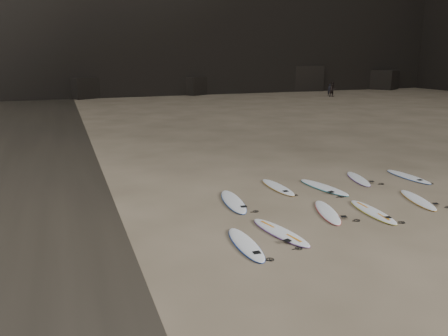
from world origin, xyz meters
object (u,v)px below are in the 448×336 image
Objects in this scene: person_a at (330,90)px; surfboard_5 at (233,201)px; surfboard_2 at (327,212)px; surfboard_4 at (418,200)px; surfboard_7 at (324,187)px; surfboard_3 at (373,212)px; surfboard_8 at (358,179)px; surfboard_1 at (280,232)px; surfboard_6 at (278,187)px; surfboard_9 at (408,176)px; surfboard_0 at (246,244)px; person_b at (333,89)px.

surfboard_5 is at bearing -94.50° from person_a.
surfboard_2 is at bearing -90.15° from person_a.
surfboard_7 is at bearing 149.26° from surfboard_4.
surfboard_5 is at bearing 150.79° from surfboard_3.
surfboard_5 reaches higher than surfboard_8.
surfboard_8 is at bearing 111.44° from surfboard_4.
surfboard_5 is (-0.28, 3.09, 0.00)m from surfboard_1.
surfboard_9 is at bearing -7.09° from surfboard_6.
person_b is at bearing 55.59° from surfboard_0.
surfboard_6 is 3.79m from surfboard_8.
surfboard_7 is (-2.36, 2.53, 0.00)m from surfboard_4.
surfboard_1 is at bearing -148.22° from surfboard_7.
surfboard_3 is 2.98m from surfboard_7.
surfboard_9 is (5.77, 2.54, 0.00)m from surfboard_2.
person_a is at bearing 52.14° from surfboard_6.
surfboard_5 is at bearing 158.32° from surfboard_2.
surfboard_7 is at bearing -148.40° from surfboard_8.
person_b is at bearing 73.50° from surfboard_2.
surfboard_9 reaches higher than surfboard_2.
person_a is (18.57, 33.95, 0.72)m from surfboard_9.
surfboard_0 is 5.62m from surfboard_6.
surfboard_3 is at bearing -100.94° from surfboard_7.
surfboard_8 is 39.42m from person_a.
surfboard_7 is at bearing -90.37° from person_a.
surfboard_9 is 38.70m from person_a.
surfboard_1 is 1.02× the size of surfboard_9.
surfboard_1 reaches higher than surfboard_4.
surfboard_4 is (6.11, 0.92, -0.00)m from surfboard_1.
surfboard_2 is 0.97× the size of surfboard_6.
surfboard_1 reaches higher than surfboard_2.
surfboard_7 is 2.15m from surfboard_8.
surfboard_0 is 3.85m from surfboard_2.
surfboard_2 is 3.33m from surfboard_5.
surfboard_9 is (4.32, 0.07, -0.00)m from surfboard_7.
surfboard_6 is at bearing 147.85° from surfboard_7.
person_a reaches higher than surfboard_6.
surfboard_2 is 6.30m from surfboard_9.
surfboard_1 is 45.97m from person_a.
surfboard_0 is at bearing -98.74° from surfboard_5.
surfboard_8 is at bearing 63.37° from surfboard_3.
person_b is at bearing 76.44° from surfboard_4.
surfboard_3 is 0.92× the size of surfboard_5.
surfboard_7 is (3.74, 3.44, 0.00)m from surfboard_1.
surfboard_3 is 4.02m from surfboard_6.
surfboard_8 is at bearing 22.90° from surfboard_1.
person_b is at bearing 59.44° from surfboard_9.
surfboard_1 is 6.18m from surfboard_4.
surfboard_1 is (1.30, 0.42, 0.00)m from surfboard_0.
surfboard_6 is 1.83m from surfboard_7.
surfboard_7 is 39.94m from person_b.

